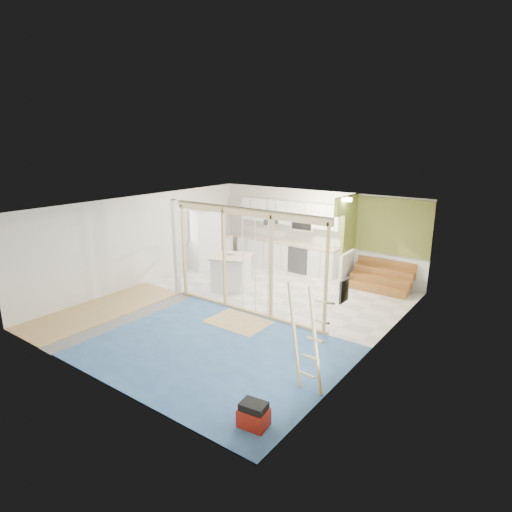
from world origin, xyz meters
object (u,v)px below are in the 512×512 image
Objects in this scene: toolbox at (254,416)px; island at (231,272)px; ladder at (307,338)px; fridge at (205,240)px.

island is at bearing 125.08° from toolbox.
ladder reaches higher than island.
fridge reaches higher than island.
toolbox is (6.06, -5.55, -0.77)m from fridge.
fridge is 8.25m from toolbox.
island is at bearing -6.94° from fridge.
fridge is at bearing 130.24° from toolbox.
fridge is 2.28m from island.
ladder is (4.20, -3.13, 0.43)m from island.
island is at bearing 165.22° from ladder.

